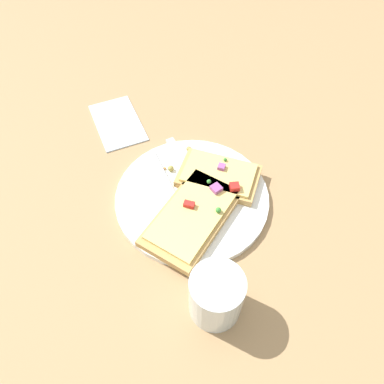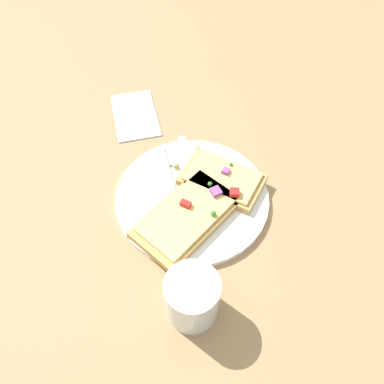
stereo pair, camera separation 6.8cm
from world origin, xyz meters
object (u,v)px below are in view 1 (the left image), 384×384
Objects in this scene: pizza_slice_main at (193,215)px; fork at (174,197)px; napkin at (118,122)px; knife at (189,168)px; plate at (192,197)px; pizza_slice_corner at (219,175)px; drinking_glass at (216,296)px.

fork is at bearing -109.58° from pizza_slice_main.
pizza_slice_main is 1.42× the size of napkin.
fork is 0.99× the size of pizza_slice_main.
napkin is (-0.19, -0.09, -0.01)m from knife.
plate is at bearing -146.06° from pizza_slice_main.
pizza_slice_corner is at bearing 40.26° from knife.
plate is at bearing 15.44° from napkin.
plate reaches higher than napkin.
knife reaches higher than fork.
pizza_slice_main is at bearing 169.00° from drinking_glass.
knife reaches higher than plate.
plate is 0.04m from fork.
fork is at bearing 175.92° from drinking_glass.
fork is 0.07m from knife.
knife is 0.06m from pizza_slice_corner.
pizza_slice_corner is 0.24m from drinking_glass.
pizza_slice_main is at bearing 9.79° from napkin.
pizza_slice_main is (0.05, -0.02, 0.02)m from plate.
napkin is (-0.30, -0.05, -0.02)m from pizza_slice_main.
plate is at bearing 56.51° from pizza_slice_corner.
fork is at bearing 46.76° from pizza_slice_corner.
knife is at bearing 135.17° from fork.
pizza_slice_corner is (-0.06, 0.08, 0.00)m from pizza_slice_main.
fork reaches higher than plate.
napkin is (-0.45, -0.02, -0.04)m from drinking_glass.
knife is (-0.06, 0.02, 0.01)m from plate.
pizza_slice_main is at bearing -23.21° from knife.
pizza_slice_main is 0.16m from drinking_glass.
drinking_glass is at bearing 43.98° from pizza_slice_main.
pizza_slice_corner reaches higher than fork.
knife is 0.11m from pizza_slice_main.
drinking_glass is (0.22, -0.11, 0.02)m from pizza_slice_corner.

